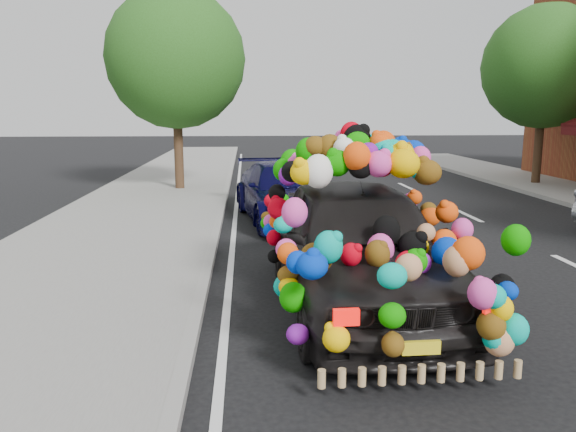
{
  "coord_description": "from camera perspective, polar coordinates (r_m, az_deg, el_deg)",
  "views": [
    {
      "loc": [
        -1.73,
        -8.11,
        2.48
      ],
      "look_at": [
        -1.09,
        0.44,
        0.87
      ],
      "focal_mm": 35.0,
      "sensor_mm": 36.0,
      "label": 1
    }
  ],
  "objects": [
    {
      "name": "ground",
      "position": [
        8.65,
        7.47,
        -6.13
      ],
      "size": [
        100.0,
        100.0,
        0.0
      ],
      "primitive_type": "plane",
      "color": "black",
      "rests_on": "ground"
    },
    {
      "name": "sidewalk",
      "position": [
        8.84,
        -21.12,
        -6.0
      ],
      "size": [
        4.0,
        60.0,
        0.12
      ],
      "primitive_type": "cube",
      "color": "gray",
      "rests_on": "ground"
    },
    {
      "name": "kerb",
      "position": [
        8.48,
        -8.35,
        -6.04
      ],
      "size": [
        0.15,
        60.0,
        0.13
      ],
      "primitive_type": "cube",
      "color": "gray",
      "rests_on": "ground"
    },
    {
      "name": "tree_near_sidewalk",
      "position": [
        17.8,
        -11.37,
        15.37
      ],
      "size": [
        4.2,
        4.2,
        6.13
      ],
      "color": "#332114",
      "rests_on": "ground"
    },
    {
      "name": "tree_far_b",
      "position": [
        20.61,
        24.63,
        13.6
      ],
      "size": [
        4.0,
        4.0,
        5.9
      ],
      "color": "#332114",
      "rests_on": "ground"
    },
    {
      "name": "plush_art_car",
      "position": [
        7.11,
        7.16,
        -0.01
      ],
      "size": [
        2.44,
        5.07,
        2.29
      ],
      "rotation": [
        0.0,
        0.0,
        0.03
      ],
      "color": "black",
      "rests_on": "ground"
    },
    {
      "name": "navy_sedan",
      "position": [
        12.77,
        -0.28,
        2.42
      ],
      "size": [
        2.5,
        4.78,
        1.32
      ],
      "primitive_type": "imported",
      "rotation": [
        0.0,
        0.0,
        0.15
      ],
      "color": "black",
      "rests_on": "ground"
    }
  ]
}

